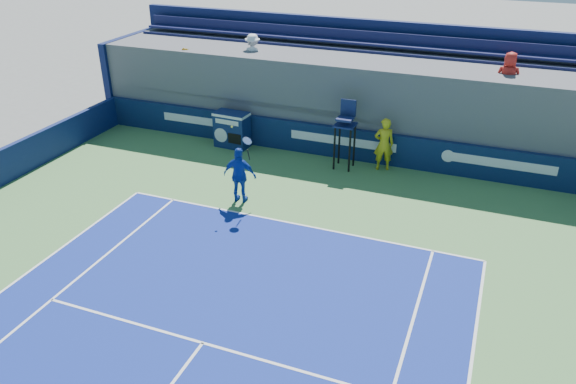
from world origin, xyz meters
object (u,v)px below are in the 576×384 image
at_px(umpire_chair, 346,127).
at_px(tennis_player, 240,175).
at_px(ball_person, 384,144).
at_px(match_clock, 232,129).

xyz_separation_m(umpire_chair, tennis_player, (-2.33, -3.70, -0.60)).
xyz_separation_m(ball_person, umpire_chair, (-1.33, -0.33, 0.56)).
bearing_deg(umpire_chair, tennis_player, -122.19).
distance_m(ball_person, umpire_chair, 1.48).
bearing_deg(tennis_player, match_clock, 119.54).
xyz_separation_m(match_clock, tennis_player, (2.27, -4.01, 0.19)).
height_order(umpire_chair, tennis_player, tennis_player).
distance_m(match_clock, umpire_chair, 4.68).
relative_size(ball_person, match_clock, 1.37).
height_order(ball_person, umpire_chair, umpire_chair).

